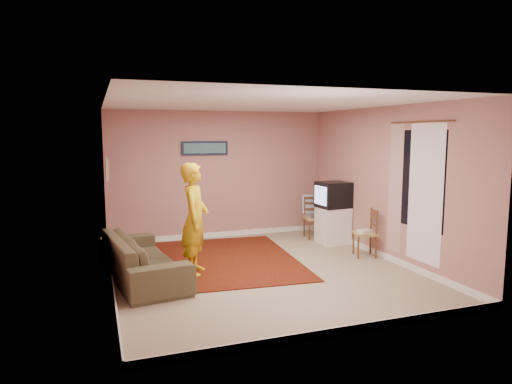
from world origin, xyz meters
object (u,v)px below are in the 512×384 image
object	(u,v)px
sofa	(143,258)
chair_b	(365,228)
person	(195,219)
chair_a	(315,213)
tv_cabinet	(333,225)
crt_tv	(333,195)

from	to	relation	value
sofa	chair_b	bearing A→B (deg)	-98.59
person	chair_a	bearing A→B (deg)	-39.04
tv_cabinet	crt_tv	distance (m)	0.61
sofa	person	size ratio (longest dim) A/B	1.30
chair_a	sofa	size ratio (longest dim) A/B	0.21
tv_cabinet	person	distance (m)	3.17
chair_a	chair_b	xyz separation A→B (m)	(0.18, -1.58, -0.01)
crt_tv	chair_b	size ratio (longest dim) A/B	1.32
chair_a	person	bearing A→B (deg)	-144.61
tv_cabinet	crt_tv	world-z (taller)	crt_tv
chair_a	chair_b	size ratio (longest dim) A/B	0.99
sofa	person	xyz separation A→B (m)	(0.79, 0.01, 0.53)
chair_a	crt_tv	bearing A→B (deg)	-69.90
person	chair_b	bearing A→B (deg)	-68.30
chair_a	person	distance (m)	3.24
crt_tv	person	distance (m)	3.12
chair_b	tv_cabinet	bearing A→B (deg)	-160.22
sofa	person	bearing A→B (deg)	-97.94
chair_a	chair_b	bearing A→B (deg)	-76.80
crt_tv	person	size ratio (longest dim) A/B	0.36
crt_tv	person	bearing A→B (deg)	-164.52
chair_b	chair_a	bearing A→B (deg)	-156.28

